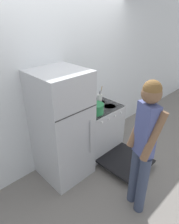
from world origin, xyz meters
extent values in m
plane|color=slate|center=(0.00, 0.00, 0.00)|extent=(14.00, 14.00, 0.00)
cube|color=silver|center=(0.00, 0.03, 1.27)|extent=(10.00, 0.06, 2.55)
cube|color=#B7BABF|center=(-0.48, -0.35, 0.84)|extent=(0.69, 0.71, 1.68)
cube|color=#2D2D2D|center=(-0.48, -0.71, 1.21)|extent=(0.68, 0.01, 0.01)
cylinder|color=#B2B5BA|center=(-0.27, -0.72, 0.74)|extent=(0.02, 0.02, 0.54)
cube|color=silver|center=(0.30, -0.31, 0.44)|extent=(0.78, 0.63, 0.88)
cube|color=black|center=(0.30, -0.31, 0.87)|extent=(0.76, 0.62, 0.02)
cube|color=black|center=(0.30, -0.60, 0.43)|extent=(0.68, 0.05, 0.66)
cylinder|color=black|center=(0.12, -0.44, 0.88)|extent=(0.20, 0.20, 0.01)
cylinder|color=black|center=(0.48, -0.44, 0.88)|extent=(0.20, 0.20, 0.01)
cylinder|color=black|center=(0.12, -0.19, 0.88)|extent=(0.20, 0.20, 0.01)
cylinder|color=black|center=(0.48, -0.19, 0.88)|extent=(0.20, 0.20, 0.01)
cylinder|color=silver|center=(0.07, -0.64, 0.81)|extent=(0.04, 0.02, 0.04)
cylinder|color=silver|center=(0.22, -0.64, 0.81)|extent=(0.04, 0.02, 0.04)
cylinder|color=silver|center=(0.38, -0.64, 0.81)|extent=(0.04, 0.02, 0.04)
cylinder|color=silver|center=(0.53, -0.64, 0.81)|extent=(0.04, 0.02, 0.04)
cube|color=black|center=(0.30, -0.98, 0.12)|extent=(0.72, 0.70, 0.04)
cube|color=#99999E|center=(0.30, -0.39, 0.40)|extent=(0.64, 0.35, 0.01)
cylinder|color=#237A42|center=(0.12, -0.44, 0.95)|extent=(0.26, 0.26, 0.14)
cylinder|color=#237A42|center=(0.12, -0.44, 1.03)|extent=(0.27, 0.27, 0.02)
sphere|color=black|center=(0.12, -0.44, 1.05)|extent=(0.03, 0.03, 0.03)
cylinder|color=#237A42|center=(-0.02, -0.44, 1.00)|extent=(0.03, 0.02, 0.02)
cylinder|color=#237A42|center=(0.27, -0.44, 1.00)|extent=(0.03, 0.02, 0.02)
cylinder|color=silver|center=(0.14, -0.19, 0.94)|extent=(0.19, 0.19, 0.11)
cone|color=silver|center=(0.14, -0.19, 1.00)|extent=(0.18, 0.18, 0.03)
sphere|color=black|center=(0.14, -0.19, 1.03)|extent=(0.02, 0.02, 0.02)
cone|color=silver|center=(0.23, -0.19, 0.95)|extent=(0.10, 0.03, 0.09)
torus|color=black|center=(0.14, -0.19, 1.05)|extent=(0.15, 0.01, 0.15)
cylinder|color=silver|center=(0.49, -0.18, 0.95)|extent=(0.09, 0.09, 0.13)
cylinder|color=#9E7547|center=(0.51, -0.18, 1.04)|extent=(0.05, 0.04, 0.26)
cylinder|color=#232326|center=(0.50, -0.19, 1.01)|extent=(0.01, 0.05, 0.20)
cylinder|color=#B2B5BA|center=(0.49, -0.20, 1.02)|extent=(0.04, 0.05, 0.21)
cylinder|color=#4C4C51|center=(0.50, -0.18, 0.99)|extent=(0.03, 0.02, 0.16)
cylinder|color=#38425B|center=(-0.22, -1.59, 0.43)|extent=(0.13, 0.13, 0.86)
cylinder|color=#38425B|center=(-0.16, -1.43, 0.43)|extent=(0.13, 0.13, 0.86)
cube|color=#4C5693|center=(-0.19, -1.51, 1.18)|extent=(0.22, 0.28, 0.65)
cylinder|color=brown|center=(-0.24, -1.63, 1.18)|extent=(0.27, 0.18, 0.57)
cylinder|color=brown|center=(-0.14, -1.39, 1.18)|extent=(0.27, 0.18, 0.57)
sphere|color=brown|center=(-0.19, -1.51, 1.62)|extent=(0.21, 0.21, 0.21)
sphere|color=brown|center=(-0.19, -1.51, 1.66)|extent=(0.19, 0.19, 0.19)
camera|label=1|loc=(-1.91, -2.40, 2.37)|focal=32.00mm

